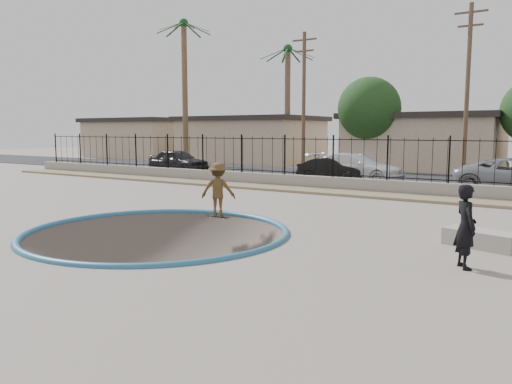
{
  "coord_description": "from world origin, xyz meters",
  "views": [
    {
      "loc": [
        9.22,
        -10.53,
        2.7
      ],
      "look_at": [
        1.18,
        2.0,
        0.86
      ],
      "focal_mm": 35.0,
      "sensor_mm": 36.0,
      "label": 1
    }
  ],
  "objects_px": {
    "skater": "(218,192)",
    "skateboard": "(218,217)",
    "car_c": "(356,167)",
    "concrete_ledge": "(481,239)",
    "car_a": "(178,161)",
    "car_b": "(333,170)",
    "videographer": "(466,227)"
  },
  "relations": [
    {
      "from": "skater",
      "to": "skateboard",
      "type": "distance_m",
      "value": 0.76
    },
    {
      "from": "car_c",
      "to": "skateboard",
      "type": "bearing_deg",
      "value": -173.09
    },
    {
      "from": "concrete_ledge",
      "to": "car_c",
      "type": "distance_m",
      "value": 14.58
    },
    {
      "from": "skater",
      "to": "car_a",
      "type": "relative_size",
      "value": 0.38
    },
    {
      "from": "concrete_ledge",
      "to": "car_c",
      "type": "xyz_separation_m",
      "value": [
        -7.89,
        12.25,
        0.58
      ]
    },
    {
      "from": "concrete_ledge",
      "to": "skateboard",
      "type": "bearing_deg",
      "value": -178.22
    },
    {
      "from": "skateboard",
      "to": "car_b",
      "type": "bearing_deg",
      "value": 100.39
    },
    {
      "from": "skater",
      "to": "car_b",
      "type": "relative_size",
      "value": 0.44
    },
    {
      "from": "skater",
      "to": "videographer",
      "type": "xyz_separation_m",
      "value": [
        7.44,
        -1.86,
        0.02
      ]
    },
    {
      "from": "skateboard",
      "to": "car_c",
      "type": "bearing_deg",
      "value": 95.15
    },
    {
      "from": "videographer",
      "to": "concrete_ledge",
      "type": "height_order",
      "value": "videographer"
    },
    {
      "from": "videographer",
      "to": "car_c",
      "type": "bearing_deg",
      "value": -4.36
    },
    {
      "from": "skateboard",
      "to": "car_a",
      "type": "relative_size",
      "value": 0.18
    },
    {
      "from": "skater",
      "to": "concrete_ledge",
      "type": "height_order",
      "value": "skater"
    },
    {
      "from": "skater",
      "to": "car_c",
      "type": "xyz_separation_m",
      "value": [
        -0.45,
        12.48,
        -0.03
      ]
    },
    {
      "from": "car_a",
      "to": "car_b",
      "type": "xyz_separation_m",
      "value": [
        10.79,
        -0.03,
        -0.12
      ]
    },
    {
      "from": "skateboard",
      "to": "concrete_ledge",
      "type": "relative_size",
      "value": 0.48
    },
    {
      "from": "concrete_ledge",
      "to": "car_c",
      "type": "height_order",
      "value": "car_c"
    },
    {
      "from": "skater",
      "to": "concrete_ledge",
      "type": "xyz_separation_m",
      "value": [
        7.44,
        0.23,
        -0.61
      ]
    },
    {
      "from": "car_a",
      "to": "concrete_ledge",
      "type": "bearing_deg",
      "value": -115.75
    },
    {
      "from": "skateboard",
      "to": "skater",
      "type": "bearing_deg",
      "value": -88.72
    },
    {
      "from": "car_a",
      "to": "car_c",
      "type": "distance_m",
      "value": 11.9
    },
    {
      "from": "skateboard",
      "to": "car_a",
      "type": "height_order",
      "value": "car_a"
    },
    {
      "from": "skater",
      "to": "car_c",
      "type": "distance_m",
      "value": 12.49
    },
    {
      "from": "videographer",
      "to": "concrete_ledge",
      "type": "bearing_deg",
      "value": -33.19
    },
    {
      "from": "skater",
      "to": "concrete_ledge",
      "type": "relative_size",
      "value": 1.02
    },
    {
      "from": "skateboard",
      "to": "videographer",
      "type": "relative_size",
      "value": 0.46
    },
    {
      "from": "car_c",
      "to": "skater",
      "type": "bearing_deg",
      "value": -173.09
    },
    {
      "from": "car_a",
      "to": "car_b",
      "type": "bearing_deg",
      "value": -84.86
    },
    {
      "from": "concrete_ledge",
      "to": "car_b",
      "type": "relative_size",
      "value": 0.43
    },
    {
      "from": "skateboard",
      "to": "concrete_ledge",
      "type": "distance_m",
      "value": 7.44
    },
    {
      "from": "skateboard",
      "to": "videographer",
      "type": "distance_m",
      "value": 7.71
    }
  ]
}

